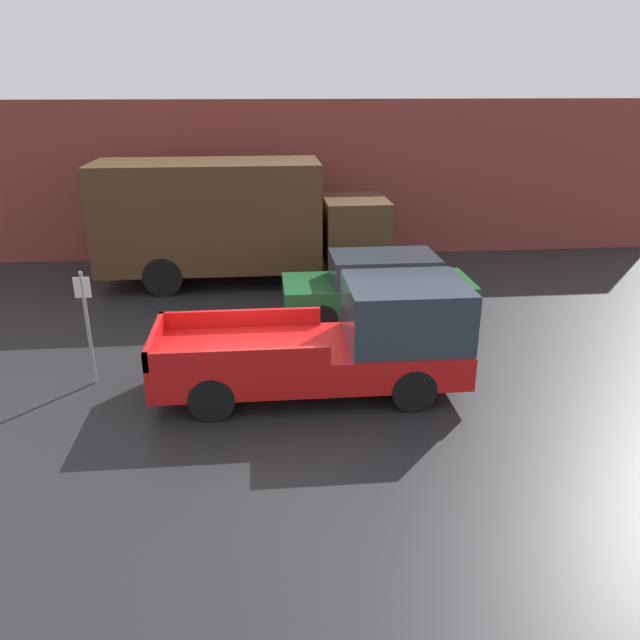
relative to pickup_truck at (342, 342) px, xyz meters
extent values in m
plane|color=#232326|center=(-1.47, 0.85, -1.00)|extent=(60.00, 60.00, 0.00)
cube|color=brown|center=(-1.47, 10.08, 1.53)|extent=(28.00, 0.15, 5.07)
cube|color=red|center=(-0.62, 0.00, -0.32)|extent=(5.79, 2.06, 0.63)
cube|color=#28333D|center=(1.18, 0.00, 0.57)|extent=(2.20, 1.94, 1.14)
cube|color=red|center=(-1.92, 0.98, 0.17)|extent=(3.19, 0.10, 0.35)
cube|color=red|center=(-1.92, -0.98, 0.17)|extent=(3.19, 0.10, 0.35)
cube|color=red|center=(-3.46, 0.00, 0.17)|extent=(0.10, 2.06, 0.35)
cylinder|color=black|center=(1.18, 0.91, -0.59)|extent=(0.82, 0.26, 0.82)
cylinder|color=black|center=(1.18, -0.91, -0.59)|extent=(0.82, 0.26, 0.82)
cylinder|color=black|center=(-2.41, 0.91, -0.59)|extent=(0.82, 0.26, 0.82)
cylinder|color=black|center=(-2.41, -0.91, -0.59)|extent=(0.82, 0.26, 0.82)
cube|color=#1E592D|center=(1.34, 3.69, -0.33)|extent=(4.63, 1.82, 0.71)
cube|color=#28333D|center=(1.48, 3.69, 0.34)|extent=(2.55, 1.60, 0.65)
cylinder|color=black|center=(2.78, 4.50, -0.63)|extent=(0.74, 0.22, 0.74)
cylinder|color=black|center=(2.78, 2.87, -0.63)|extent=(0.74, 0.22, 0.74)
cylinder|color=black|center=(-0.09, 4.50, -0.63)|extent=(0.74, 0.22, 0.74)
cylinder|color=black|center=(-0.09, 2.87, -0.63)|extent=(0.74, 0.22, 0.74)
cube|color=#472D19|center=(1.29, 7.20, 0.47)|extent=(1.82, 2.33, 1.90)
cube|color=#472D19|center=(-2.93, 7.20, 1.01)|extent=(6.28, 2.45, 3.00)
cylinder|color=black|center=(0.96, 8.29, -0.46)|extent=(1.09, 0.30, 1.09)
cylinder|color=black|center=(0.96, 6.11, -0.46)|extent=(1.09, 0.30, 1.09)
cylinder|color=black|center=(-4.21, 8.29, -0.46)|extent=(1.09, 0.30, 1.09)
cylinder|color=black|center=(-4.21, 6.11, -0.46)|extent=(1.09, 0.30, 1.09)
cylinder|color=gray|center=(-4.82, 0.74, 0.14)|extent=(0.07, 0.07, 2.29)
cube|color=silver|center=(-4.82, 0.72, 0.99)|extent=(0.30, 0.02, 0.40)
camera|label=1|loc=(-1.44, -10.73, 4.59)|focal=35.00mm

